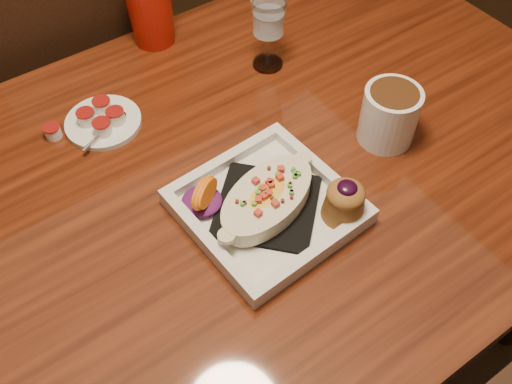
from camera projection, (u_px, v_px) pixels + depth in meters
floor at (229, 362)px, 1.53m from camera, size 7.00×7.00×0.00m
table at (215, 219)px, 1.02m from camera, size 1.50×0.90×0.75m
chair_far at (87, 89)px, 1.45m from camera, size 0.42×0.42×0.93m
plate at (276, 203)px, 0.89m from camera, size 0.26×0.26×0.08m
coffee_mug at (391, 112)px, 0.97m from camera, size 0.13×0.10×0.10m
goblet at (269, 20)px, 1.05m from camera, size 0.07×0.07×0.15m
saucer at (103, 121)px, 1.02m from camera, size 0.14×0.14×0.09m
creamer_loose at (53, 132)px, 1.00m from camera, size 0.03×0.03×0.02m
red_tumbler at (150, 6)px, 1.12m from camera, size 0.10×0.10×0.16m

